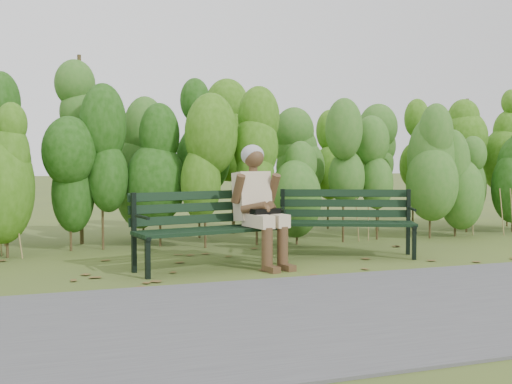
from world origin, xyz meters
name	(u,v)px	position (x,y,z in m)	size (l,w,h in m)	color
ground	(266,262)	(0.00, 0.00, 0.00)	(80.00, 80.00, 0.00)	#455326
footpath	(366,309)	(0.00, -2.20, 0.01)	(60.00, 2.50, 0.01)	#474749
hedge_band	(221,150)	(0.00, 1.86, 1.26)	(11.04, 1.67, 2.42)	#47381E
leaf_litter	(275,262)	(0.09, -0.03, 0.00)	(5.76, 2.24, 0.01)	brown
bench_left	(208,222)	(-0.68, -0.09, 0.47)	(1.66, 0.84, 0.79)	black
bench_right	(346,217)	(1.04, 0.15, 0.45)	(1.62, 1.05, 0.77)	black
seated_woman	(259,199)	(-0.14, -0.15, 0.71)	(0.56, 0.82, 1.28)	beige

